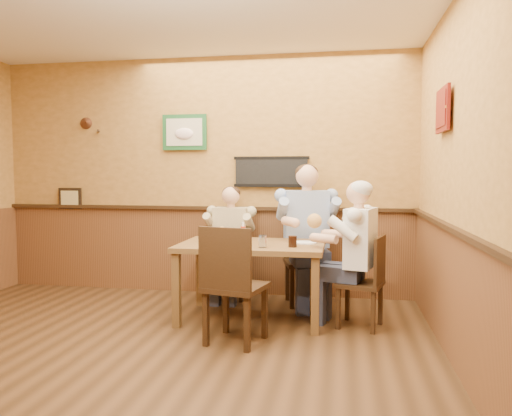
{
  "coord_description": "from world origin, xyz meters",
  "views": [
    {
      "loc": [
        1.66,
        -3.27,
        1.43
      ],
      "look_at": [
        0.84,
        1.43,
        1.1
      ],
      "focal_mm": 35.0,
      "sensor_mm": 36.0,
      "label": 1
    }
  ],
  "objects_px": {
    "water_glass_left": "(217,239)",
    "pepper_shaker": "(245,240)",
    "diner_blue_polo": "(306,242)",
    "salt_shaker": "(239,238)",
    "diner_white_elder": "(360,262)",
    "chair_near_side": "(236,284)",
    "chair_back_right": "(306,261)",
    "water_glass_mid": "(263,241)",
    "diner_tan_shirt": "(231,248)",
    "chair_back_left": "(232,263)",
    "dining_table": "(252,253)",
    "cola_tumbler": "(293,241)",
    "hot_sauce_bottle": "(243,234)",
    "chair_right_end": "(360,281)"
  },
  "relations": [
    {
      "from": "water_glass_left",
      "to": "pepper_shaker",
      "type": "relative_size",
      "value": 1.46
    },
    {
      "from": "diner_blue_polo",
      "to": "salt_shaker",
      "type": "distance_m",
      "value": 0.89
    },
    {
      "from": "diner_white_elder",
      "to": "water_glass_left",
      "type": "height_order",
      "value": "diner_white_elder"
    },
    {
      "from": "salt_shaker",
      "to": "chair_near_side",
      "type": "bearing_deg",
      "value": -80.44
    },
    {
      "from": "chair_back_right",
      "to": "water_glass_mid",
      "type": "relative_size",
      "value": 8.48
    },
    {
      "from": "diner_tan_shirt",
      "to": "salt_shaker",
      "type": "distance_m",
      "value": 0.81
    },
    {
      "from": "chair_back_left",
      "to": "water_glass_left",
      "type": "height_order",
      "value": "water_glass_left"
    },
    {
      "from": "dining_table",
      "to": "chair_back_left",
      "type": "bearing_deg",
      "value": 116.33
    },
    {
      "from": "cola_tumbler",
      "to": "hot_sauce_bottle",
      "type": "xyz_separation_m",
      "value": [
        -0.5,
        0.16,
        0.04
      ]
    },
    {
      "from": "diner_white_elder",
      "to": "cola_tumbler",
      "type": "distance_m",
      "value": 0.66
    },
    {
      "from": "cola_tumbler",
      "to": "pepper_shaker",
      "type": "height_order",
      "value": "cola_tumbler"
    },
    {
      "from": "chair_back_left",
      "to": "water_glass_left",
      "type": "distance_m",
      "value": 1.05
    },
    {
      "from": "chair_back_left",
      "to": "water_glass_mid",
      "type": "distance_m",
      "value": 1.2
    },
    {
      "from": "chair_right_end",
      "to": "water_glass_mid",
      "type": "distance_m",
      "value": 0.98
    },
    {
      "from": "dining_table",
      "to": "chair_near_side",
      "type": "height_order",
      "value": "chair_near_side"
    },
    {
      "from": "dining_table",
      "to": "chair_back_left",
      "type": "height_order",
      "value": "chair_back_left"
    },
    {
      "from": "hot_sauce_bottle",
      "to": "pepper_shaker",
      "type": "distance_m",
      "value": 0.09
    },
    {
      "from": "water_glass_left",
      "to": "salt_shaker",
      "type": "relative_size",
      "value": 1.31
    },
    {
      "from": "diner_blue_polo",
      "to": "chair_near_side",
      "type": "bearing_deg",
      "value": -124.28
    },
    {
      "from": "chair_back_right",
      "to": "water_glass_left",
      "type": "height_order",
      "value": "chair_back_right"
    },
    {
      "from": "diner_blue_polo",
      "to": "water_glass_mid",
      "type": "bearing_deg",
      "value": -124.62
    },
    {
      "from": "dining_table",
      "to": "diner_blue_polo",
      "type": "relative_size",
      "value": 1.02
    },
    {
      "from": "chair_right_end",
      "to": "water_glass_left",
      "type": "relative_size",
      "value": 7.03
    },
    {
      "from": "chair_back_left",
      "to": "chair_right_end",
      "type": "distance_m",
      "value": 1.64
    },
    {
      "from": "diner_tan_shirt",
      "to": "diner_white_elder",
      "type": "distance_m",
      "value": 1.64
    },
    {
      "from": "pepper_shaker",
      "to": "chair_near_side",
      "type": "bearing_deg",
      "value": -85.86
    },
    {
      "from": "dining_table",
      "to": "water_glass_mid",
      "type": "distance_m",
      "value": 0.32
    },
    {
      "from": "chair_back_right",
      "to": "cola_tumbler",
      "type": "distance_m",
      "value": 0.89
    },
    {
      "from": "chair_back_right",
      "to": "chair_right_end",
      "type": "bearing_deg",
      "value": -66.74
    },
    {
      "from": "water_glass_left",
      "to": "diner_blue_polo",
      "type": "bearing_deg",
      "value": 47.82
    },
    {
      "from": "chair_back_right",
      "to": "pepper_shaker",
      "type": "distance_m",
      "value": 0.97
    },
    {
      "from": "chair_back_right",
      "to": "diner_blue_polo",
      "type": "relative_size",
      "value": 0.7
    },
    {
      "from": "dining_table",
      "to": "water_glass_mid",
      "type": "bearing_deg",
      "value": -59.39
    },
    {
      "from": "chair_back_right",
      "to": "diner_blue_polo",
      "type": "height_order",
      "value": "diner_blue_polo"
    },
    {
      "from": "cola_tumbler",
      "to": "chair_back_right",
      "type": "bearing_deg",
      "value": 85.5
    },
    {
      "from": "diner_tan_shirt",
      "to": "water_glass_left",
      "type": "xyz_separation_m",
      "value": [
        0.08,
        -0.97,
        0.23
      ]
    },
    {
      "from": "chair_near_side",
      "to": "cola_tumbler",
      "type": "relative_size",
      "value": 9.68
    },
    {
      "from": "diner_blue_polo",
      "to": "water_glass_left",
      "type": "height_order",
      "value": "diner_blue_polo"
    },
    {
      "from": "chair_right_end",
      "to": "diner_white_elder",
      "type": "distance_m",
      "value": 0.18
    },
    {
      "from": "water_glass_mid",
      "to": "chair_near_side",
      "type": "bearing_deg",
      "value": -109.45
    },
    {
      "from": "water_glass_mid",
      "to": "hot_sauce_bottle",
      "type": "distance_m",
      "value": 0.33
    },
    {
      "from": "chair_back_right",
      "to": "salt_shaker",
      "type": "relative_size",
      "value": 10.32
    },
    {
      "from": "dining_table",
      "to": "diner_white_elder",
      "type": "relative_size",
      "value": 1.14
    },
    {
      "from": "chair_near_side",
      "to": "diner_blue_polo",
      "type": "relative_size",
      "value": 0.73
    },
    {
      "from": "water_glass_mid",
      "to": "pepper_shaker",
      "type": "xyz_separation_m",
      "value": [
        -0.2,
        0.16,
        -0.02
      ]
    },
    {
      "from": "chair_right_end",
      "to": "chair_near_side",
      "type": "height_order",
      "value": "chair_near_side"
    },
    {
      "from": "hot_sauce_bottle",
      "to": "pepper_shaker",
      "type": "bearing_deg",
      "value": -67.48
    },
    {
      "from": "chair_right_end",
      "to": "salt_shaker",
      "type": "height_order",
      "value": "chair_right_end"
    },
    {
      "from": "chair_back_right",
      "to": "chair_near_side",
      "type": "bearing_deg",
      "value": -124.28
    },
    {
      "from": "pepper_shaker",
      "to": "water_glass_left",
      "type": "bearing_deg",
      "value": -154.25
    }
  ]
}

